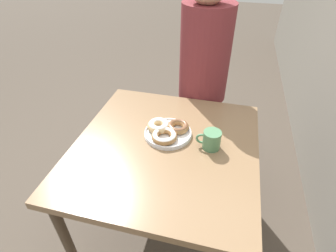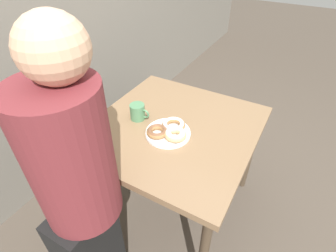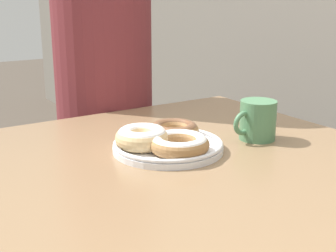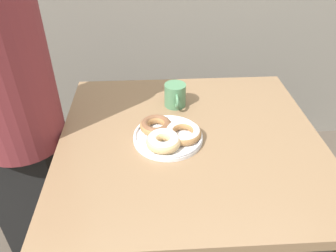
# 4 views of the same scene
# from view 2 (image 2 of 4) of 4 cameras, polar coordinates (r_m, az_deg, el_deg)

# --- Properties ---
(ground_plane) EXTENTS (14.00, 14.00, 0.00)m
(ground_plane) POSITION_cam_2_polar(r_m,az_deg,el_deg) (2.05, 4.54, -17.62)
(ground_plane) COLOR #4C4238
(wall_back) EXTENTS (8.00, 0.05, 2.60)m
(wall_back) POSITION_cam_2_polar(r_m,az_deg,el_deg) (1.94, -27.43, 22.62)
(wall_back) COLOR slate
(wall_back) RESTS_ON ground_plane
(dining_table) EXTENTS (0.97, 0.94, 0.73)m
(dining_table) POSITION_cam_2_polar(r_m,az_deg,el_deg) (1.60, 1.27, -2.22)
(dining_table) COLOR #846647
(dining_table) RESTS_ON ground_plane
(donut_plate) EXTENTS (0.27, 0.27, 0.06)m
(donut_plate) POSITION_cam_2_polar(r_m,az_deg,el_deg) (1.47, 0.24, -1.06)
(donut_plate) COLOR white
(donut_plate) RESTS_ON dining_table
(coffee_mug) EXTENTS (0.09, 0.13, 0.10)m
(coffee_mug) POSITION_cam_2_polar(r_m,az_deg,el_deg) (1.59, -6.59, 3.11)
(coffee_mug) COLOR #4C7F56
(coffee_mug) RESTS_ON dining_table
(person_figure) EXTENTS (0.35, 0.33, 1.51)m
(person_figure) POSITION_cam_2_polar(r_m,az_deg,el_deg) (1.18, -18.99, -12.76)
(person_figure) COLOR black
(person_figure) RESTS_ON ground_plane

